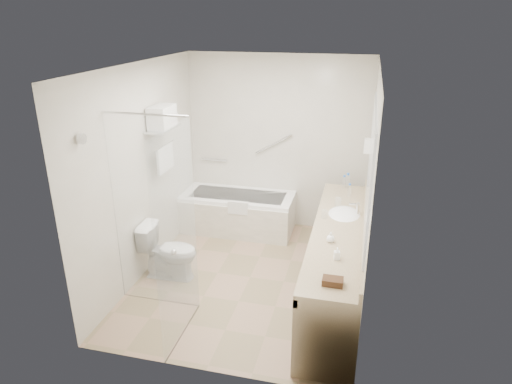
% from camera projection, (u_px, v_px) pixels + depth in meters
% --- Properties ---
extents(floor, '(3.20, 3.20, 0.00)m').
position_uv_depth(floor, '(250.00, 277.00, 5.55)').
color(floor, '#9D7C61').
rests_on(floor, ground).
extents(ceiling, '(2.60, 3.20, 0.10)m').
position_uv_depth(ceiling, '(249.00, 65.00, 4.63)').
color(ceiling, white).
rests_on(ceiling, wall_back).
extents(wall_back, '(2.60, 0.10, 2.50)m').
position_uv_depth(wall_back, '(277.00, 144.00, 6.53)').
color(wall_back, beige).
rests_on(wall_back, ground).
extents(wall_front, '(2.60, 0.10, 2.50)m').
position_uv_depth(wall_front, '(200.00, 248.00, 3.64)').
color(wall_front, beige).
rests_on(wall_front, ground).
extents(wall_left, '(0.10, 3.20, 2.50)m').
position_uv_depth(wall_left, '(143.00, 172.00, 5.38)').
color(wall_left, beige).
rests_on(wall_left, ground).
extents(wall_right, '(0.10, 3.20, 2.50)m').
position_uv_depth(wall_right, '(369.00, 191.00, 4.80)').
color(wall_right, beige).
rests_on(wall_right, ground).
extents(bathtub, '(1.60, 0.73, 0.59)m').
position_uv_depth(bathtub, '(238.00, 212.00, 6.68)').
color(bathtub, white).
rests_on(bathtub, floor).
extents(grab_bar_short, '(0.40, 0.03, 0.03)m').
position_uv_depth(grab_bar_short, '(214.00, 160.00, 6.82)').
color(grab_bar_short, silver).
rests_on(grab_bar_short, wall_back).
extents(grab_bar_long, '(0.53, 0.03, 0.33)m').
position_uv_depth(grab_bar_long, '(273.00, 144.00, 6.51)').
color(grab_bar_long, silver).
rests_on(grab_bar_long, wall_back).
extents(shower_enclosure, '(0.96, 0.91, 2.11)m').
position_uv_depth(shower_enclosure, '(164.00, 225.00, 4.46)').
color(shower_enclosure, silver).
rests_on(shower_enclosure, floor).
extents(towel_shelf, '(0.24, 0.55, 0.81)m').
position_uv_depth(towel_shelf, '(163.00, 124.00, 5.48)').
color(towel_shelf, silver).
rests_on(towel_shelf, wall_left).
extents(vanity_counter, '(0.55, 2.70, 0.95)m').
position_uv_depth(vanity_counter, '(338.00, 246.00, 4.95)').
color(vanity_counter, tan).
rests_on(vanity_counter, floor).
extents(sink, '(0.40, 0.52, 0.14)m').
position_uv_depth(sink, '(344.00, 216.00, 5.24)').
color(sink, white).
rests_on(sink, vanity_counter).
extents(faucet, '(0.03, 0.03, 0.14)m').
position_uv_depth(faucet, '(358.00, 208.00, 5.17)').
color(faucet, silver).
rests_on(faucet, vanity_counter).
extents(mirror, '(0.02, 2.00, 1.20)m').
position_uv_depth(mirror, '(370.00, 168.00, 4.56)').
color(mirror, '#B0B6BD').
rests_on(mirror, wall_right).
extents(hairdryer_unit, '(0.08, 0.10, 0.18)m').
position_uv_depth(hairdryer_unit, '(367.00, 146.00, 5.69)').
color(hairdryer_unit, white).
rests_on(hairdryer_unit, wall_right).
extents(toilet, '(0.69, 0.40, 0.67)m').
position_uv_depth(toilet, '(169.00, 252.00, 5.46)').
color(toilet, white).
rests_on(toilet, floor).
extents(amenity_basket, '(0.18, 0.12, 0.06)m').
position_uv_depth(amenity_basket, '(333.00, 281.00, 3.86)').
color(amenity_basket, '#402816').
rests_on(amenity_basket, vanity_counter).
extents(soap_bottle_a, '(0.08, 0.13, 0.06)m').
position_uv_depth(soap_bottle_a, '(337.00, 257.00, 4.26)').
color(soap_bottle_a, white).
rests_on(soap_bottle_a, vanity_counter).
extents(soap_bottle_b, '(0.10, 0.12, 0.08)m').
position_uv_depth(soap_bottle_b, '(331.00, 238.00, 4.57)').
color(soap_bottle_b, white).
rests_on(soap_bottle_b, vanity_counter).
extents(water_bottle_left, '(0.05, 0.05, 0.17)m').
position_uv_depth(water_bottle_left, '(344.00, 182.00, 5.98)').
color(water_bottle_left, silver).
rests_on(water_bottle_left, vanity_counter).
extents(water_bottle_mid, '(0.05, 0.05, 0.17)m').
position_uv_depth(water_bottle_mid, '(349.00, 190.00, 5.70)').
color(water_bottle_mid, silver).
rests_on(water_bottle_mid, vanity_counter).
extents(water_bottle_right, '(0.06, 0.06, 0.21)m').
position_uv_depth(water_bottle_right, '(348.00, 181.00, 5.97)').
color(water_bottle_right, silver).
rests_on(water_bottle_right, vanity_counter).
extents(drinking_glass_near, '(0.08, 0.08, 0.10)m').
position_uv_depth(drinking_glass_near, '(338.00, 202.00, 5.43)').
color(drinking_glass_near, silver).
rests_on(drinking_glass_near, vanity_counter).
extents(drinking_glass_far, '(0.09, 0.09, 0.09)m').
position_uv_depth(drinking_glass_far, '(325.00, 214.00, 5.11)').
color(drinking_glass_far, silver).
rests_on(drinking_glass_far, vanity_counter).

